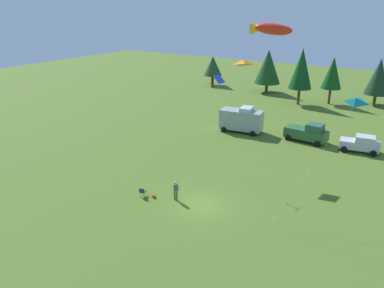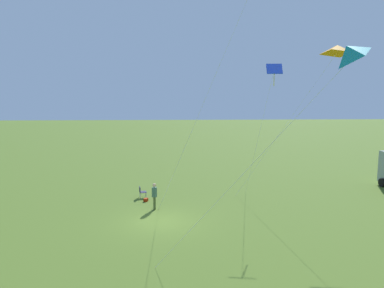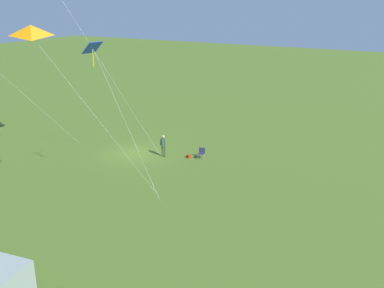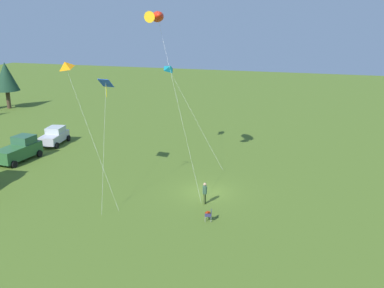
% 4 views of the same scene
% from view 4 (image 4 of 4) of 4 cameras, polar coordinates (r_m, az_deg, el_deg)
% --- Properties ---
extents(ground_plane, '(160.00, 160.00, 0.00)m').
position_cam_4_polar(ground_plane, '(37.16, 1.84, -6.13)').
color(ground_plane, '#4D6822').
extents(person_kite_flyer, '(0.57, 0.35, 1.74)m').
position_cam_4_polar(person_kite_flyer, '(34.59, 1.63, -6.06)').
color(person_kite_flyer, '#3F5123').
rests_on(person_kite_flyer, ground).
extents(folding_chair, '(0.57, 0.57, 0.82)m').
position_cam_4_polar(folding_chair, '(32.13, 2.23, -8.93)').
color(folding_chair, '#2D2D4A').
rests_on(folding_chair, ground).
extents(backpack_on_grass, '(0.38, 0.34, 0.22)m').
position_cam_4_polar(backpack_on_grass, '(33.19, 2.00, -8.78)').
color(backpack_on_grass, '#A92808').
rests_on(backpack_on_grass, ground).
extents(truck_green_flatbed, '(5.15, 2.74, 2.34)m').
position_cam_4_polar(truck_green_flatbed, '(47.80, -21.10, -0.68)').
color(truck_green_flatbed, '#2C5F30').
rests_on(truck_green_flatbed, ground).
extents(car_silver_compact, '(4.41, 2.68, 1.89)m').
position_cam_4_polar(car_silver_compact, '(52.48, -17.07, 0.99)').
color(car_silver_compact, '#BAB8C2').
rests_on(car_silver_compact, ground).
extents(kite_large_fish, '(7.04, 6.49, 14.44)m').
position_cam_4_polar(kite_large_fish, '(38.62, -4.58, 15.80)').
color(kite_large_fish, red).
rests_on(kite_large_fish, ground).
extents(kite_delta_teal, '(4.47, 6.90, 9.26)m').
position_cam_4_polar(kite_delta_teal, '(45.67, -2.71, 9.56)').
color(kite_delta_teal, teal).
rests_on(kite_delta_teal, ground).
extents(kite_diamond_blue, '(4.13, 1.54, 9.43)m').
position_cam_4_polar(kite_diamond_blue, '(34.81, -10.89, 7.22)').
color(kite_diamond_blue, blue).
rests_on(kite_diamond_blue, ground).
extents(kite_delta_orange, '(4.24, 6.63, 10.64)m').
position_cam_4_polar(kite_delta_orange, '(37.05, -15.85, 9.57)').
color(kite_delta_orange, orange).
rests_on(kite_delta_orange, ground).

